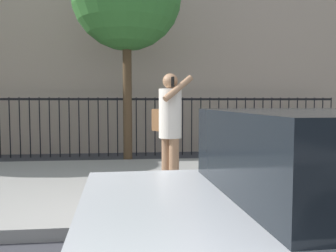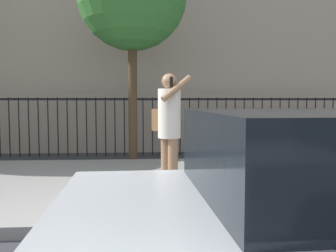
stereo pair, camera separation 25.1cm
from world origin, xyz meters
name	(u,v)px [view 2 (the right image)]	position (x,y,z in m)	size (l,w,h in m)	color
ground_plane	(106,239)	(0.00, 0.00, 0.00)	(60.00, 60.00, 0.00)	#333338
sidewalk	(120,185)	(0.00, 2.20, 0.07)	(28.00, 4.40, 0.15)	gray
building_facade	(132,8)	(0.00, 8.50, 4.64)	(28.00, 4.00, 9.28)	tan
iron_fence	(129,119)	(0.00, 5.90, 1.02)	(12.03, 0.04, 1.60)	black
pedestrian_on_phone	(168,123)	(0.79, 1.48, 1.18)	(0.60, 0.73, 1.77)	#936B4C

